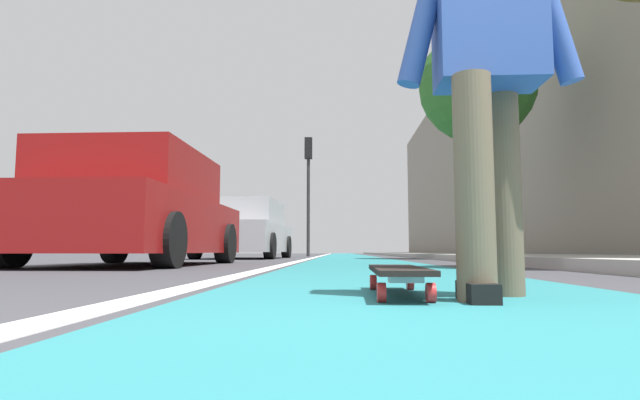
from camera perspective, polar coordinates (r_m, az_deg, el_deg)
ground_plane at (r=10.98m, az=3.85°, el=-6.61°), size 80.00×80.00×0.00m
bike_lane_paint at (r=24.98m, az=2.88°, el=-6.09°), size 56.00×1.83×0.00m
lane_stripe_white at (r=20.99m, az=0.10°, el=-6.17°), size 52.00×0.16×0.01m
sidewalk_curb at (r=19.33m, az=13.18°, el=-5.90°), size 52.00×3.20×0.12m
building_facade at (r=24.23m, az=17.29°, el=4.98°), size 40.00×1.20×9.11m
skateboard at (r=2.14m, az=8.54°, el=-7.88°), size 0.84×0.21×0.11m
skater_person at (r=2.20m, az=17.94°, el=14.81°), size 0.46×0.72×1.64m
parked_car_near at (r=7.16m, az=-19.56°, el=-1.24°), size 4.10×2.02×1.46m
parked_car_mid at (r=13.52m, az=-8.24°, el=-3.42°), size 4.58×2.10×1.47m
traffic_light at (r=19.33m, az=-1.29°, el=2.86°), size 0.33×0.28×4.43m
street_tree_mid at (r=13.11m, az=16.90°, el=11.92°), size 2.73×2.73×5.48m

